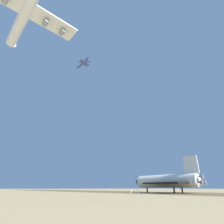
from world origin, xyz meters
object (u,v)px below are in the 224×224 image
Objects in this scene: space_shuttle at (165,181)px; ground_crew_near_wingtip at (131,191)px; ground_crew_mid_fuselage at (130,191)px; chase_jet_lead at (83,64)px; ground_crew_near_nose at (138,191)px; carrier_jet at (27,9)px.

ground_crew_near_wingtip is (6.74, 17.77, -4.41)m from space_shuttle.
space_shuttle is 22.20× the size of ground_crew_near_wingtip.
ground_crew_mid_fuselage is 1.00× the size of ground_crew_near_wingtip.
chase_jet_lead reaches higher than ground_crew_near_nose.
ground_crew_near_wingtip is at bearing -124.36° from ground_crew_mid_fuselage.
ground_crew_near_nose is (2.98, 17.17, -4.41)m from space_shuttle.
ground_crew_mid_fuselage is (-24.84, -55.25, -97.56)m from carrier_jet.
ground_crew_near_wingtip is (-24.90, -55.85, -97.56)m from carrier_jet.
ground_crew_mid_fuselage is (6.80, 18.38, -4.41)m from space_shuttle.
ground_crew_near_nose is 4.00m from ground_crew_mid_fuselage.
chase_jet_lead is 8.81× the size of ground_crew_near_nose.
space_shuttle is 2.52× the size of chase_jet_lead.
carrier_jet is 5.12× the size of chase_jet_lead.
ground_crew_near_nose is 1.00× the size of ground_crew_mid_fuselage.
ground_crew_near_nose is at bearing -173.73° from chase_jet_lead.
ground_crew_mid_fuselage is at bearing 69.76° from space_shuttle.
carrier_jet is 45.16× the size of ground_crew_near_nose.
carrier_jet is 49.53m from chase_jet_lead.
carrier_jet is 116.30m from ground_crew_near_nose.
ground_crew_mid_fuselage is at bearing -114.39° from carrier_jet.
ground_crew_near_nose is (-28.65, -56.46, -97.56)m from carrier_jet.
ground_crew_near_nose and ground_crew_near_wingtip have the same top height.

